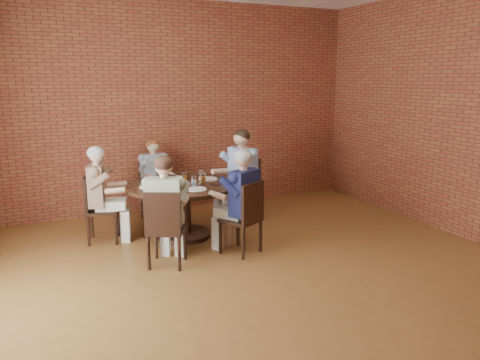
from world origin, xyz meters
name	(u,v)px	position (x,y,z in m)	size (l,w,h in m)	color
floor	(266,291)	(0.00, 0.00, 0.00)	(7.00, 7.00, 0.00)	brown
wall_back	(169,108)	(0.00, 3.50, 1.70)	(7.00, 7.00, 0.00)	brown
dining_table	(183,200)	(-0.27, 2.00, 0.53)	(1.51, 1.51, 0.75)	black
chair_a	(244,187)	(0.85, 2.40, 0.53)	(0.59, 0.59, 0.98)	black
diner_a	(240,176)	(0.76, 2.36, 0.71)	(0.57, 0.71, 1.41)	#3F6AA4
chair_b	(153,187)	(-0.41, 3.08, 0.49)	(0.43, 0.43, 0.89)	black
diner_b	(155,180)	(-0.40, 3.01, 0.62)	(0.48, 0.59, 1.25)	#9AB5C5
chair_c	(96,206)	(-1.38, 2.28, 0.50)	(0.49, 0.49, 0.92)	black
diner_c	(102,195)	(-1.31, 2.26, 0.65)	(0.51, 0.62, 1.30)	brown
chair_d	(165,226)	(-0.78, 1.03, 0.50)	(0.56, 0.56, 0.93)	black
diner_d	(166,211)	(-0.74, 1.11, 0.66)	(0.51, 0.63, 1.31)	tan
chair_e	(246,215)	(0.25, 1.04, 0.51)	(0.57, 0.57, 0.93)	black
diner_e	(240,202)	(0.21, 1.12, 0.66)	(0.52, 0.64, 1.32)	#171C43
plate_a	(208,179)	(0.16, 2.15, 0.76)	(0.26, 0.26, 0.01)	white
plate_b	(176,178)	(-0.24, 2.42, 0.76)	(0.26, 0.26, 0.01)	white
plate_c	(149,187)	(-0.72, 2.01, 0.76)	(0.26, 0.26, 0.01)	white
plate_d	(197,189)	(-0.19, 1.62, 0.76)	(0.26, 0.26, 0.01)	white
glass_a	(201,175)	(0.06, 2.15, 0.82)	(0.07, 0.07, 0.14)	white
glass_b	(184,176)	(-0.18, 2.17, 0.82)	(0.07, 0.07, 0.14)	white
glass_c	(159,177)	(-0.52, 2.26, 0.82)	(0.07, 0.07, 0.14)	white
glass_d	(173,179)	(-0.38, 2.04, 0.82)	(0.07, 0.07, 0.14)	white
glass_e	(165,181)	(-0.51, 1.99, 0.82)	(0.07, 0.07, 0.14)	white
glass_f	(178,184)	(-0.41, 1.71, 0.82)	(0.07, 0.07, 0.14)	white
glass_g	(194,181)	(-0.16, 1.83, 0.82)	(0.07, 0.07, 0.14)	white
glass_h	(203,178)	(0.03, 1.97, 0.82)	(0.07, 0.07, 0.14)	white
smartphone	(215,184)	(0.14, 1.81, 0.75)	(0.07, 0.15, 0.01)	black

